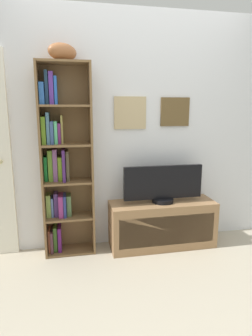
{
  "coord_description": "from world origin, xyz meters",
  "views": [
    {
      "loc": [
        -0.69,
        -1.79,
        1.43
      ],
      "look_at": [
        -0.15,
        0.85,
        0.87
      ],
      "focal_mm": 30.86,
      "sensor_mm": 36.0,
      "label": 1
    }
  ],
  "objects_px": {
    "tv_stand": "(162,224)",
    "television": "(163,184)",
    "bookshelf": "(62,164)",
    "football": "(62,52)"
  },
  "relations": [
    {
      "from": "football",
      "to": "bookshelf",
      "type": "bearing_deg",
      "value": 151.1
    },
    {
      "from": "television",
      "to": "tv_stand",
      "type": "bearing_deg",
      "value": -90.0
    },
    {
      "from": "football",
      "to": "television",
      "type": "height_order",
      "value": "football"
    },
    {
      "from": "bookshelf",
      "to": "football",
      "type": "distance_m",
      "value": 1.02
    },
    {
      "from": "football",
      "to": "television",
      "type": "distance_m",
      "value": 1.57
    },
    {
      "from": "tv_stand",
      "to": "television",
      "type": "distance_m",
      "value": 0.43
    },
    {
      "from": "bookshelf",
      "to": "television",
      "type": "xyz_separation_m",
      "value": [
        1.0,
        -0.09,
        -0.23
      ]
    },
    {
      "from": "bookshelf",
      "to": "tv_stand",
      "type": "relative_size",
      "value": 1.69
    },
    {
      "from": "football",
      "to": "tv_stand",
      "type": "xyz_separation_m",
      "value": [
        0.95,
        -0.06,
        -1.68
      ]
    },
    {
      "from": "bookshelf",
      "to": "football",
      "type": "bearing_deg",
      "value": -28.9
    }
  ]
}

